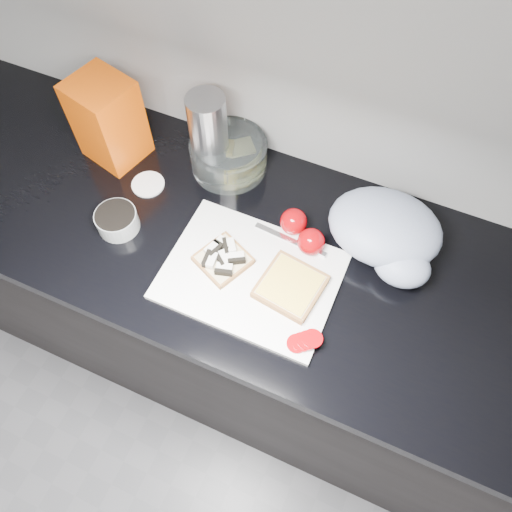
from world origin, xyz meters
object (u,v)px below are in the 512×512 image
(cutting_board, at_px, (251,276))
(bread_bag, at_px, (108,120))
(steel_canister, at_px, (209,135))
(glass_bowl, at_px, (229,155))

(cutting_board, bearing_deg, bread_bag, 156.84)
(bread_bag, height_order, steel_canister, steel_canister)
(cutting_board, height_order, glass_bowl, glass_bowl)
(cutting_board, xyz_separation_m, glass_bowl, (-0.19, 0.29, 0.04))
(bread_bag, xyz_separation_m, steel_canister, (0.26, 0.06, 0.00))
(glass_bowl, xyz_separation_m, steel_canister, (-0.04, -0.02, 0.07))
(cutting_board, relative_size, steel_canister, 1.73)
(cutting_board, height_order, bread_bag, bread_bag)
(glass_bowl, bearing_deg, cutting_board, -56.28)
(glass_bowl, height_order, bread_bag, bread_bag)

